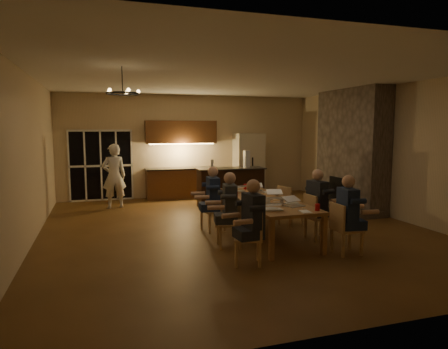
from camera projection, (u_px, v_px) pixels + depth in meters
floor at (235, 229)px, 8.62m from camera, size 9.00×9.00×0.00m
back_wall at (189, 146)px, 12.71m from camera, size 8.00×0.04×3.20m
left_wall at (26, 160)px, 7.23m from camera, size 0.04×9.00×3.20m
right_wall at (392, 152)px, 9.63m from camera, size 0.04×9.00×3.20m
ceiling at (235, 77)px, 8.24m from camera, size 8.00×9.00×0.04m
french_doors at (101, 166)px, 11.93m from camera, size 1.86×0.08×2.10m
fireplace at (351, 150)px, 10.67m from camera, size 0.58×2.50×3.20m
kitchenette at (182, 160)px, 12.37m from camera, size 2.24×0.68×2.40m
refrigerator at (249, 164)px, 13.00m from camera, size 0.90×0.68×2.00m
dining_table at (264, 217)px, 8.09m from camera, size 1.10×3.08×0.75m
bar_island at (230, 187)px, 11.04m from camera, size 1.90×0.72×1.08m
chair_left_near at (248, 237)px, 6.35m from camera, size 0.56×0.56×0.89m
chair_left_mid at (229, 223)px, 7.30m from camera, size 0.51×0.51×0.89m
chair_left_far at (213, 210)px, 8.46m from camera, size 0.53×0.53×0.89m
chair_right_near at (347, 229)px, 6.89m from camera, size 0.45×0.45×0.89m
chair_right_mid at (319, 217)px, 7.81m from camera, size 0.47×0.47×0.89m
chair_right_far at (291, 206)px, 8.92m from camera, size 0.54×0.54×0.89m
person_left_near at (253, 223)px, 6.28m from camera, size 0.64×0.64×1.38m
person_right_near at (347, 215)px, 6.84m from camera, size 0.67×0.67×1.38m
person_left_mid at (230, 210)px, 7.30m from camera, size 0.70×0.70×1.38m
person_right_mid at (317, 204)px, 7.81m from camera, size 0.69×0.69×1.38m
person_left_far at (213, 199)px, 8.37m from camera, size 0.64×0.64×1.38m
standing_person at (114, 176)px, 10.82m from camera, size 0.69×0.50×1.76m
chandelier at (123, 93)px, 6.70m from camera, size 0.55×0.55×0.03m
laptop_a at (273, 203)px, 6.96m from camera, size 0.36×0.33×0.23m
laptop_b at (295, 200)px, 7.28m from camera, size 0.38×0.35×0.23m
laptop_c at (251, 194)px, 8.00m from camera, size 0.40×0.38×0.23m
laptop_d at (275, 193)px, 8.08m from camera, size 0.38×0.35×0.23m
laptop_e at (237, 186)px, 8.98m from camera, size 0.33×0.29×0.23m
laptop_f at (256, 186)px, 9.03m from camera, size 0.38×0.35×0.23m
mug_front at (268, 200)px, 7.66m from camera, size 0.09×0.09×0.10m
mug_mid at (257, 192)px, 8.54m from camera, size 0.07×0.07×0.10m
mug_back at (235, 191)px, 8.78m from camera, size 0.08×0.08×0.10m
redcup_near at (317, 207)px, 6.90m from camera, size 0.08×0.08×0.12m
redcup_mid at (236, 194)px, 8.24m from camera, size 0.08×0.08×0.12m
redcup_far at (246, 187)px, 9.33m from camera, size 0.10×0.10×0.12m
can_silver at (282, 203)px, 7.33m from camera, size 0.07×0.07×0.12m
can_cola at (233, 187)px, 9.33m from camera, size 0.07×0.07×0.12m
can_right at (277, 193)px, 8.39m from camera, size 0.07×0.07×0.12m
plate_near at (292, 203)px, 7.54m from camera, size 0.28×0.28×0.02m
plate_left at (270, 209)px, 7.03m from camera, size 0.28×0.28×0.02m
plate_far at (269, 192)px, 8.83m from camera, size 0.27×0.27×0.02m
notepad at (305, 212)px, 6.78m from camera, size 0.18×0.24×0.01m
bar_bottle at (212, 164)px, 10.81m from camera, size 0.08×0.08×0.24m
bar_blender at (247, 159)px, 11.09m from camera, size 0.16×0.16×0.47m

